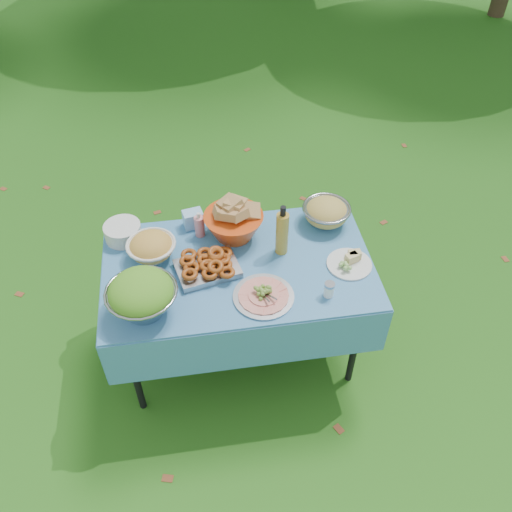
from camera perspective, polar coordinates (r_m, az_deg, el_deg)
The scene contains 14 objects.
ground at distance 3.52m, azimuth -1.61°, elevation -9.68°, with size 80.00×80.00×0.00m, color #0D3309.
picnic_table at distance 3.22m, azimuth -1.74°, elevation -5.73°, with size 1.46×0.86×0.76m, color #72BADB.
salad_bowl at distance 2.70m, azimuth -11.95°, elevation -4.06°, with size 0.35×0.35×0.23m, color #92949A, non-canonical shape.
pasta_bowl_white at distance 2.99m, azimuth -10.97°, elevation 0.93°, with size 0.26×0.26×0.15m, color silver, non-canonical shape.
plate_stack at distance 3.15m, azimuth -13.83°, elevation 2.48°, with size 0.21×0.21×0.09m, color silver.
wipes_box at distance 3.16m, azimuth -6.64°, elevation 3.91°, with size 0.11×0.08×0.10m, color #8BBDE9.
sanitizer_bottle at distance 3.08m, azimuth -5.98°, elevation 3.34°, with size 0.06×0.06×0.16m, color pink.
bread_bowl at distance 3.04m, azimuth -2.37°, elevation 3.77°, with size 0.34×0.34×0.22m, color #CA3F0F, non-canonical shape.
pasta_bowl_steel at distance 3.18m, azimuth 7.41°, elevation 4.62°, with size 0.28×0.28×0.15m, color #92949A, non-canonical shape.
fried_tray at distance 2.89m, azimuth -5.15°, elevation -1.07°, with size 0.33×0.23×0.08m, color #A3A3A7.
charcuterie_platter at distance 2.76m, azimuth 0.80°, elevation -3.85°, with size 0.32×0.32×0.07m, color #A7A8AE.
oil_bottle at distance 2.91m, azimuth 2.78°, elevation 2.77°, with size 0.07×0.07×0.32m, color #AC882B.
cheese_plate at distance 2.96m, azimuth 9.84°, elevation -0.47°, with size 0.25×0.25×0.07m, color silver.
shaker at distance 2.78m, azimuth 7.70°, elevation -3.51°, with size 0.05×0.05×0.09m, color white.
Camera 1 is at (-0.21, -2.05, 2.86)m, focal length 38.00 mm.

